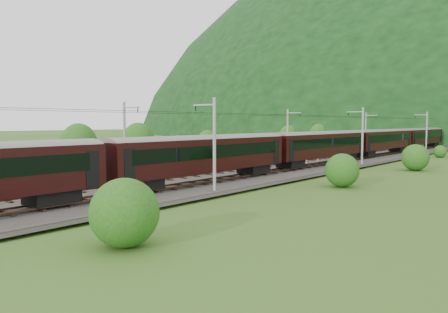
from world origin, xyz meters
The scene contains 14 objects.
ground centered at (0.00, 0.00, 0.00)m, with size 600.00×600.00×0.00m, color #385219.
railbed centered at (0.00, 10.00, 0.15)m, with size 14.00×220.00×0.30m, color #38332D.
track_left centered at (-2.40, 10.00, 0.37)m, with size 2.40×220.00×0.27m.
track_right centered at (2.40, 10.00, 0.37)m, with size 2.40×220.00×0.27m.
catenary_left centered at (-6.12, 32.00, 4.50)m, with size 2.54×192.28×8.00m.
catenary_right centered at (6.12, 32.00, 4.50)m, with size 2.54×192.28×8.00m.
overhead_wires centered at (0.00, 10.00, 7.10)m, with size 4.83×198.00×0.03m.
mountain_ridge centered at (-120.00, 300.00, 0.00)m, with size 336.00×280.00×132.00m, color black.
train centered at (2.40, 26.33, 3.65)m, with size 3.09×172.91×5.39m.
hazard_post_near centered at (-0.45, 27.99, 1.03)m, with size 0.16×0.16×1.46m, color red.
hazard_post_far centered at (0.02, 30.59, 1.07)m, with size 0.16×0.16×1.54m, color red.
signal centered at (-3.90, 49.41, 1.41)m, with size 0.21×0.21×1.89m.
vegetation_left centered at (-15.15, 20.10, 2.68)m, with size 11.47×140.68×6.17m.
vegetation_right centered at (13.23, 8.55, 1.43)m, with size 5.76×94.47×3.11m.
Camera 1 is at (30.82, -28.19, 6.16)m, focal length 35.00 mm.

